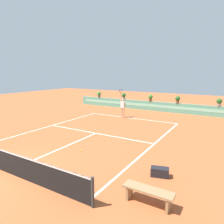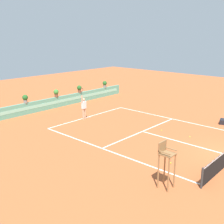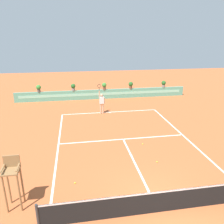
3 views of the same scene
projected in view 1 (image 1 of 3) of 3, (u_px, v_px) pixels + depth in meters
ground_plane at (92, 135)px, 13.53m from camera, size 60.00×60.00×0.00m
court_lines at (99, 132)px, 14.14m from camera, size 8.32×11.94×0.01m
net at (5, 160)px, 8.37m from camera, size 8.92×0.10×1.00m
back_wall_barrier at (149, 106)px, 22.20m from camera, size 18.00×0.21×1.00m
bench_courtside at (148, 193)px, 6.35m from camera, size 1.60×0.44×0.51m
gear_bag at (160, 172)px, 8.09m from camera, size 0.77×0.53×0.36m
tennis_player at (123, 106)px, 18.48m from camera, size 0.62×0.25×2.58m
tennis_ball_near_baseline at (101, 139)px, 12.56m from camera, size 0.07×0.07×0.07m
tennis_ball_mid_court at (81, 151)px, 10.71m from camera, size 0.07×0.07×0.07m
tennis_ball_by_sideline at (11, 142)px, 11.96m from camera, size 0.07×0.07×0.07m
potted_plant_right at (178, 99)px, 20.53m from camera, size 0.48×0.48×0.72m
potted_plant_centre at (150, 97)px, 21.97m from camera, size 0.48×0.48×0.72m
potted_plant_far_left at (99, 94)px, 25.31m from camera, size 0.48×0.48×0.72m
potted_plant_far_right at (219, 102)px, 18.67m from camera, size 0.48×0.48×0.72m
potted_plant_left at (124, 96)px, 23.59m from camera, size 0.48×0.48×0.72m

